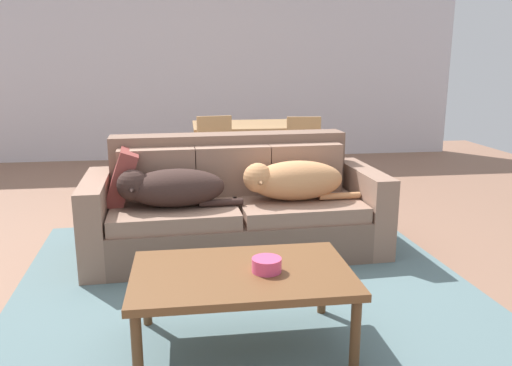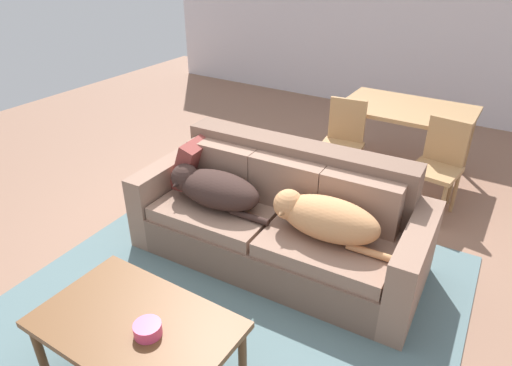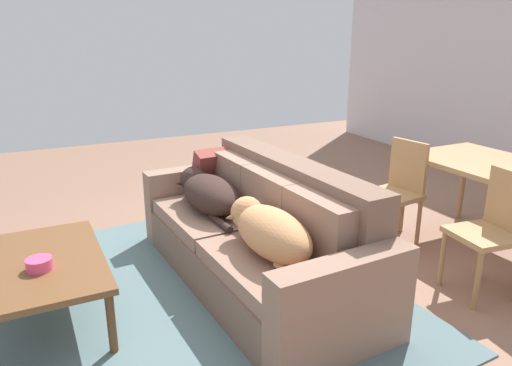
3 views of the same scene
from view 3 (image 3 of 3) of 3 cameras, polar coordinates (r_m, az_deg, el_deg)
The scene contains 11 objects.
ground_plane at distance 3.82m, azimuth -1.16°, elevation -9.99°, with size 10.00×10.00×0.00m, color #8E6650.
area_rug at distance 3.42m, azimuth -11.82°, elevation -13.86°, with size 2.97×3.07×0.01m, color slate.
couch at distance 3.51m, azimuth 0.48°, elevation -6.47°, with size 2.27×1.01×0.88m.
dog_on_left_cushion at distance 3.76m, azimuth -5.71°, elevation -1.10°, with size 0.89×0.39×0.29m.
dog_on_right_cushion at distance 3.01m, azimuth 1.54°, elevation -5.68°, with size 0.90×0.38×0.30m.
throw_pillow_by_left_arm at distance 4.14m, azimuth -4.73°, elevation 1.34°, with size 0.13×0.42×0.42m, color brown.
coffee_table at distance 3.27m, azimuth -23.92°, elevation -9.08°, with size 1.11×0.69×0.43m.
bowl_on_coffee_table at distance 3.12m, azimuth -24.38°, elevation -8.78°, with size 0.15×0.15×0.07m, color #EA4C7F.
dining_table at distance 4.35m, azimuth 26.56°, elevation 1.19°, with size 1.31×0.86×0.75m.
dining_chair_near_left at distance 4.22m, azimuth 16.51°, elevation -0.55°, with size 0.45×0.45×0.90m.
dining_chair_near_right at distance 3.66m, azimuth 26.33°, elevation -4.69°, with size 0.45×0.45×0.88m.
Camera 3 is at (3.06, -1.44, 1.77)m, focal length 33.63 mm.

